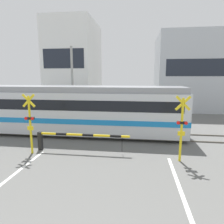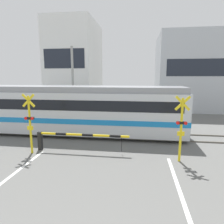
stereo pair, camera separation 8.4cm
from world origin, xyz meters
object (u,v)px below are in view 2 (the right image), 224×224
crossing_signal_left (30,121)px  pedestrian (118,110)px  crossing_barrier_near (66,137)px  crossing_signal_right (181,126)px  crossing_barrier_far (142,117)px  commuter_train (32,108)px

crossing_signal_left → pedestrian: 9.18m
crossing_barrier_near → crossing_signal_right: size_ratio=1.59×
pedestrian → crossing_barrier_far: bearing=-43.7°
commuter_train → crossing_barrier_far: size_ratio=4.23×
crossing_signal_left → pedestrian: crossing_signal_left is taller
crossing_barrier_far → pedestrian: 2.92m
crossing_barrier_near → crossing_signal_left: (-1.67, -0.52, 0.94)m
commuter_train → crossing_barrier_far: commuter_train is taller
commuter_train → crossing_barrier_near: (3.62, -3.15, -1.00)m
crossing_barrier_far → crossing_signal_right: (1.67, -6.41, 0.94)m
commuter_train → pedestrian: 7.32m
crossing_signal_left → crossing_signal_right: (7.32, 0.00, 0.00)m
commuter_train → crossing_barrier_near: 4.90m
commuter_train → crossing_signal_left: (1.95, -3.66, -0.06)m
crossing_barrier_near → crossing_barrier_far: same height
crossing_barrier_near → crossing_barrier_far: (3.99, 5.89, 0.00)m
crossing_barrier_far → crossing_signal_right: size_ratio=1.59×
commuter_train → pedestrian: commuter_train is taller
crossing_barrier_far → pedestrian: pedestrian is taller
crossing_signal_right → pedestrian: size_ratio=1.90×
crossing_signal_left → pedestrian: bearing=67.2°
crossing_barrier_far → crossing_signal_left: crossing_signal_left is taller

